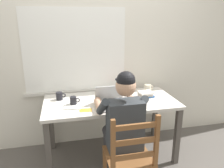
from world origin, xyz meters
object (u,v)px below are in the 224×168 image
(computer_mouse, at_px, (137,103))
(wooden_chair, at_px, (130,158))
(laptop, at_px, (111,102))
(coffee_mug_dark, at_px, (74,101))
(landscape_photo_print, at_px, (86,110))
(seated_person, at_px, (122,122))
(coffee_mug_white, at_px, (148,88))
(desk, at_px, (111,108))
(coffee_mug_spare, at_px, (60,96))
(book_stack_side, at_px, (123,91))
(book_stack_main, at_px, (146,94))

(computer_mouse, bearing_deg, wooden_chair, -114.76)
(laptop, bearing_deg, coffee_mug_dark, 164.63)
(wooden_chair, distance_m, landscape_photo_print, 0.68)
(seated_person, height_order, coffee_mug_white, seated_person)
(coffee_mug_white, bearing_deg, coffee_mug_dark, -164.83)
(desk, bearing_deg, coffee_mug_dark, -173.82)
(wooden_chair, xyz_separation_m, coffee_mug_spare, (-0.61, 0.89, 0.34))
(coffee_mug_spare, distance_m, book_stack_side, 0.80)
(computer_mouse, distance_m, landscape_photo_print, 0.59)
(computer_mouse, xyz_separation_m, coffee_mug_dark, (-0.70, 0.15, 0.03))
(wooden_chair, height_order, book_stack_main, wooden_chair)
(seated_person, bearing_deg, computer_mouse, 46.10)
(computer_mouse, bearing_deg, desk, 144.30)
(desk, xyz_separation_m, computer_mouse, (0.27, -0.19, 0.11))
(laptop, height_order, computer_mouse, laptop)
(wooden_chair, relative_size, coffee_mug_dark, 8.40)
(computer_mouse, relative_size, coffee_mug_white, 0.80)
(desk, height_order, landscape_photo_print, landscape_photo_print)
(coffee_mug_spare, distance_m, landscape_photo_print, 0.47)
(coffee_mug_spare, height_order, book_stack_side, coffee_mug_spare)
(wooden_chair, distance_m, computer_mouse, 0.67)
(seated_person, height_order, wooden_chair, seated_person)
(coffee_mug_dark, bearing_deg, coffee_mug_white, 15.17)
(seated_person, relative_size, coffee_mug_dark, 11.15)
(desk, height_order, wooden_chair, wooden_chair)
(coffee_mug_white, bearing_deg, computer_mouse, -124.75)
(wooden_chair, height_order, coffee_mug_spare, wooden_chair)
(laptop, height_order, coffee_mug_dark, laptop)
(desk, height_order, laptop, laptop)
(computer_mouse, bearing_deg, seated_person, -133.90)
(desk, bearing_deg, computer_mouse, -35.70)
(book_stack_main, bearing_deg, coffee_mug_spare, 173.08)
(wooden_chair, height_order, book_stack_side, wooden_chair)
(coffee_mug_spare, relative_size, book_stack_side, 0.60)
(wooden_chair, height_order, coffee_mug_white, wooden_chair)
(coffee_mug_dark, bearing_deg, coffee_mug_spare, 126.51)
(seated_person, height_order, laptop, seated_person)
(book_stack_side, bearing_deg, book_stack_main, -31.85)
(coffee_mug_spare, bearing_deg, landscape_photo_print, -54.79)
(laptop, bearing_deg, wooden_chair, -85.30)
(laptop, relative_size, landscape_photo_print, 2.54)
(computer_mouse, xyz_separation_m, coffee_mug_white, (0.29, 0.41, 0.03))
(computer_mouse, xyz_separation_m, coffee_mug_spare, (-0.86, 0.35, 0.03))
(landscape_photo_print, bearing_deg, coffee_mug_white, 32.11)
(wooden_chair, xyz_separation_m, book_stack_side, (0.19, 0.92, 0.33))
(seated_person, xyz_separation_m, coffee_mug_spare, (-0.61, 0.61, 0.11))
(wooden_chair, distance_m, book_stack_main, 0.94)
(seated_person, bearing_deg, book_stack_side, 73.47)
(computer_mouse, xyz_separation_m, landscape_photo_print, (-0.59, -0.03, -0.02))
(seated_person, height_order, landscape_photo_print, seated_person)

